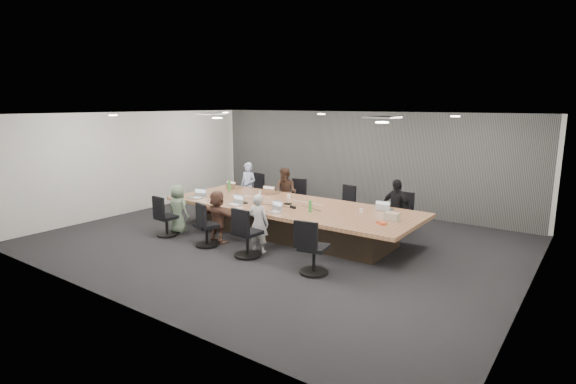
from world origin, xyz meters
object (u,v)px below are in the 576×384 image
Objects in this scene: chair_5 at (206,229)px; snack_packet at (382,223)px; laptop_0 at (235,188)px; mug_brown at (199,191)px; chair_1 at (293,201)px; person_0 at (248,187)px; laptop_3 at (386,209)px; canvas_bag at (392,216)px; chair_2 at (346,209)px; laptop_6 at (275,212)px; person_6 at (258,223)px; conference_table at (291,219)px; laptop_4 at (195,198)px; person_4 at (178,209)px; chair_6 at (247,237)px; person_5 at (218,217)px; laptop_5 at (234,205)px; bottle_clear at (260,195)px; laptop_1 at (273,193)px; chair_3 at (401,218)px; bottle_green_right at (310,206)px; stapler at (293,207)px; person_3 at (396,208)px; chair_0 at (256,195)px; chair_7 at (314,252)px; chair_4 at (166,220)px; person_1 at (286,193)px; bottle_green_left at (229,186)px.

snack_packet is at bearing 40.41° from chair_5.
mug_brown reaches higher than laptop_0.
person_0 is (-1.33, -0.35, 0.31)m from chair_1.
laptop_3 is 0.91m from canvas_bag.
laptop_6 is (-0.38, -2.50, 0.38)m from chair_2.
laptop_0 is 0.28× the size of person_6.
chair_1 is 3.98m from canvas_bag.
conference_table is 17.63× the size of laptop_4.
laptop_0 is at bearing -90.18° from person_4.
canvas_bag is (2.31, 1.72, 0.40)m from chair_6.
person_5 reaches higher than laptop_0.
laptop_5 is 1.37× the size of bottle_clear.
person_0 is 3.37m from laptop_6.
chair_1 is at bearing 154.89° from canvas_bag.
laptop_1 reaches higher than chair_2.
bottle_clear reaches higher than chair_3.
mug_brown is at bearing 179.86° from bottle_green_right.
stapler is (1.28, 0.51, 0.02)m from laptop_5.
conference_table is 0.54m from stapler.
conference_table is 7.87× the size of chair_1.
person_3 is at bearing -151.55° from person_4.
chair_1 is at bearing -95.91° from laptop_1.
laptop_6 is at bearing 35.30° from laptop_3.
laptop_3 is 1.09× the size of laptop_5.
person_3 is at bearing 62.88° from chair_6.
bottle_green_right reaches higher than canvas_bag.
chair_0 is 1.64m from laptop_1.
person_6 is at bearing -48.97° from person_0.
chair_3 is at bearing -95.56° from laptop_3.
person_3 is at bearing 83.98° from chair_3.
chair_6 is (2.59, -3.40, 0.02)m from chair_0.
laptop_0 is at bearing 25.56° from chair_2.
chair_3 is 4.29m from person_5.
chair_0 is 4.47m from person_3.
person_6 is 6.33× the size of snack_packet.
canvas_bag reaches higher than chair_7.
person_1 reaches higher than chair_4.
bottle_clear reaches higher than laptop_6.
canvas_bag is (4.91, -0.78, 0.07)m from laptop_0.
person_5 is at bearing -31.86° from mug_brown.
person_1 reaches higher than chair_1.
laptop_4 is 2.19× the size of stapler.
chair_7 is 4.60m from mug_brown.
laptop_3 is at bearing 5.29° from bottle_green_left.
chair_5 is at bearing 76.66° from chair_1.
person_4 is 4.00× the size of laptop_6.
person_4 is 3.25m from bottle_green_right.
laptop_6 is 2.45m from canvas_bag.
laptop_1 is 1.91m from mug_brown.
laptop_1 is (0.00, -0.90, 0.37)m from chair_1.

